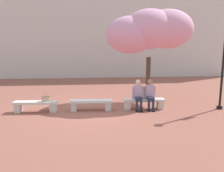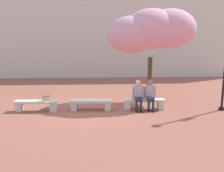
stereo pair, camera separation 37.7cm
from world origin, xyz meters
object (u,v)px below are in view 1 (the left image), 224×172
(person_seated_left, at_px, (138,93))
(cherry_tree_main, at_px, (150,31))
(stone_bench_near_west, at_px, (91,103))
(person_seated_right, at_px, (150,93))
(stone_bench_center, at_px, (144,102))
(stone_bench_west_end, at_px, (36,105))
(lamp_post_with_banner, at_px, (224,53))
(handbag, at_px, (46,98))

(person_seated_left, distance_m, cherry_tree_main, 3.40)
(stone_bench_near_west, height_order, person_seated_right, person_seated_right)
(person_seated_right, height_order, cherry_tree_main, cherry_tree_main)
(stone_bench_center, relative_size, cherry_tree_main, 0.40)
(stone_bench_center, distance_m, person_seated_right, 0.47)
(stone_bench_west_end, relative_size, cherry_tree_main, 0.40)
(stone_bench_near_west, bearing_deg, person_seated_right, -1.20)
(stone_bench_west_end, relative_size, lamp_post_with_banner, 0.45)
(lamp_post_with_banner, bearing_deg, stone_bench_center, 174.07)
(person_seated_right, bearing_deg, person_seated_left, -179.99)
(person_seated_right, bearing_deg, cherry_tree_main, 77.10)
(stone_bench_near_west, distance_m, person_seated_left, 2.05)
(stone_bench_west_end, bearing_deg, stone_bench_near_west, 0.00)
(person_seated_left, height_order, cherry_tree_main, cherry_tree_main)
(stone_bench_center, distance_m, person_seated_left, 0.48)
(person_seated_left, distance_m, person_seated_right, 0.52)
(person_seated_left, xyz_separation_m, handbag, (-3.87, 0.03, -0.12))
(stone_bench_west_end, height_order, handbag, handbag)
(handbag, bearing_deg, stone_bench_center, 0.32)
(stone_bench_near_west, distance_m, lamp_post_with_banner, 5.98)
(stone_bench_center, bearing_deg, person_seated_right, -11.90)
(stone_bench_west_end, relative_size, stone_bench_center, 1.00)
(stone_bench_near_west, height_order, handbag, handbag)
(stone_bench_near_west, relative_size, person_seated_right, 1.39)
(stone_bench_center, height_order, handbag, handbag)
(stone_bench_west_end, xyz_separation_m, cherry_tree_main, (5.22, 1.73, 3.14))
(stone_bench_west_end, distance_m, person_seated_left, 4.31)
(lamp_post_with_banner, bearing_deg, stone_bench_west_end, 177.50)
(stone_bench_near_west, xyz_separation_m, handbag, (-1.85, -0.02, 0.28))
(stone_bench_near_west, xyz_separation_m, stone_bench_center, (2.28, 0.00, 0.00))
(stone_bench_center, height_order, person_seated_left, person_seated_left)
(person_seated_left, height_order, lamp_post_with_banner, lamp_post_with_banner)
(cherry_tree_main, distance_m, lamp_post_with_banner, 3.51)
(stone_bench_near_west, height_order, stone_bench_center, same)
(person_seated_right, distance_m, lamp_post_with_banner, 3.52)
(stone_bench_west_end, distance_m, stone_bench_near_west, 2.28)
(stone_bench_west_end, height_order, stone_bench_near_west, same)
(stone_bench_near_west, relative_size, lamp_post_with_banner, 0.45)
(person_seated_right, bearing_deg, handbag, 179.60)
(stone_bench_center, height_order, cherry_tree_main, cherry_tree_main)
(stone_bench_near_west, bearing_deg, stone_bench_west_end, 180.00)
(person_seated_right, distance_m, cherry_tree_main, 3.30)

